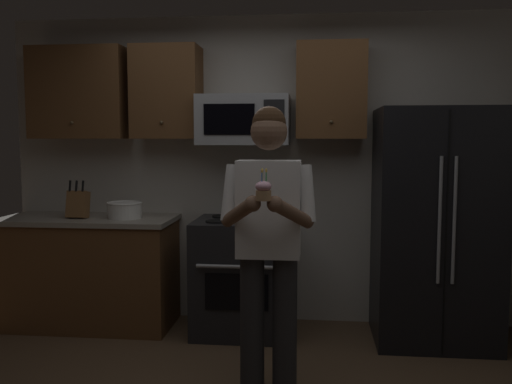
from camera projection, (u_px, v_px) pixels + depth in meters
wall_back at (265, 170)px, 4.76m from camera, size 4.40×0.10×2.60m
oven_range at (242, 276)px, 4.47m from camera, size 0.76×0.70×0.93m
microwave at (244, 120)px, 4.47m from camera, size 0.74×0.41×0.40m
refrigerator at (435, 226)px, 4.23m from camera, size 0.90×0.75×1.80m
cabinet_row_upper at (176, 93)px, 4.56m from camera, size 2.78×0.36×0.76m
counter_left at (89, 271)px, 4.63m from camera, size 1.44×0.66×0.92m
knife_block at (78, 204)px, 4.53m from camera, size 0.16×0.15×0.32m
bowl_large_white at (125, 210)px, 4.52m from camera, size 0.29×0.29×0.13m
person at (268, 234)px, 3.31m from camera, size 0.60×0.48×1.76m
cupcake at (263, 190)px, 2.96m from camera, size 0.09×0.09×0.17m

